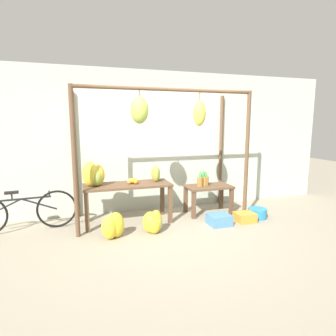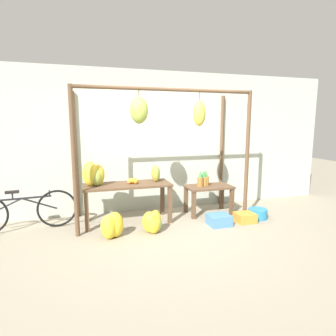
% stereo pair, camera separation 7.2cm
% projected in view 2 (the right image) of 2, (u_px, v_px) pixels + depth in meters
% --- Properties ---
extents(ground_plane, '(20.00, 20.00, 0.00)m').
position_uv_depth(ground_plane, '(174.00, 233.00, 4.58)').
color(ground_plane, gray).
extents(shop_wall_back, '(8.00, 0.08, 2.80)m').
position_uv_depth(shop_wall_back, '(153.00, 142.00, 5.70)').
color(shop_wall_back, '#B7C1B2').
rests_on(shop_wall_back, ground_plane).
extents(stall_awning, '(3.09, 1.16, 2.34)m').
position_uv_depth(stall_awning, '(162.00, 130.00, 4.82)').
color(stall_awning, brown).
rests_on(stall_awning, ground_plane).
extents(display_table_main, '(1.53, 0.60, 0.71)m').
position_uv_depth(display_table_main, '(127.00, 190.00, 4.99)').
color(display_table_main, brown).
rests_on(display_table_main, ground_plane).
extents(display_table_side, '(0.89, 0.52, 0.56)m').
position_uv_depth(display_table_side, '(209.00, 192.00, 5.51)').
color(display_table_side, brown).
rests_on(display_table_side, ground_plane).
extents(banana_pile_on_table, '(0.45, 0.37, 0.43)m').
position_uv_depth(banana_pile_on_table, '(94.00, 175.00, 4.81)').
color(banana_pile_on_table, gold).
rests_on(banana_pile_on_table, display_table_main).
extents(orange_pile, '(0.20, 0.24, 0.09)m').
position_uv_depth(orange_pile, '(132.00, 181.00, 5.03)').
color(orange_pile, orange).
rests_on(orange_pile, display_table_main).
extents(pineapple_cluster, '(0.26, 0.29, 0.32)m').
position_uv_depth(pineapple_cluster, '(203.00, 179.00, 5.51)').
color(pineapple_cluster, olive).
rests_on(pineapple_cluster, display_table_side).
extents(banana_pile_ground_left, '(0.44, 0.43, 0.41)m').
position_uv_depth(banana_pile_ground_left, '(111.00, 226.00, 4.37)').
color(banana_pile_ground_left, yellow).
rests_on(banana_pile_ground_left, ground_plane).
extents(banana_pile_ground_right, '(0.43, 0.39, 0.37)m').
position_uv_depth(banana_pile_ground_right, '(153.00, 223.00, 4.59)').
color(banana_pile_ground_right, yellow).
rests_on(banana_pile_ground_right, ground_plane).
extents(fruit_crate_white, '(0.37, 0.33, 0.19)m').
position_uv_depth(fruit_crate_white, '(219.00, 220.00, 4.93)').
color(fruit_crate_white, '#4C84B2').
rests_on(fruit_crate_white, ground_plane).
extents(blue_bucket, '(0.35, 0.35, 0.18)m').
position_uv_depth(blue_bucket, '(258.00, 214.00, 5.28)').
color(blue_bucket, teal).
rests_on(blue_bucket, ground_plane).
extents(parked_bicycle, '(1.70, 0.19, 0.70)m').
position_uv_depth(parked_bicycle, '(23.00, 211.00, 4.62)').
color(parked_bicycle, black).
rests_on(parked_bicycle, ground_plane).
extents(papaya_pile, '(0.18, 0.26, 0.30)m').
position_uv_depth(papaya_pile, '(156.00, 174.00, 5.18)').
color(papaya_pile, '#B2993D').
rests_on(papaya_pile, display_table_main).
extents(fruit_crate_purple, '(0.34, 0.30, 0.17)m').
position_uv_depth(fruit_crate_purple, '(245.00, 218.00, 5.08)').
color(fruit_crate_purple, orange).
rests_on(fruit_crate_purple, ground_plane).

